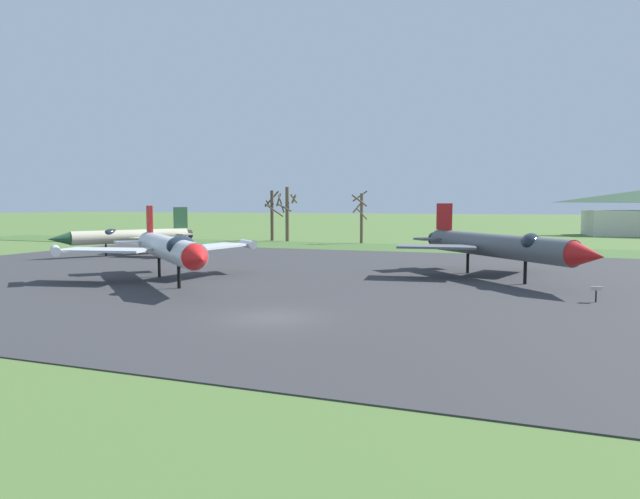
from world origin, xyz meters
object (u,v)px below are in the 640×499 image
object	(u,v)px
jet_fighter_front_right	(168,248)
jet_fighter_rear_center	(129,236)
jet_fighter_front_left	(499,245)
info_placard_front_left	(596,292)

from	to	relation	value
jet_fighter_front_right	jet_fighter_rear_center	world-z (taller)	jet_fighter_front_right
jet_fighter_front_right	jet_fighter_rear_center	distance (m)	22.72
jet_fighter_front_left	jet_fighter_rear_center	world-z (taller)	jet_fighter_front_left
info_placard_front_left	jet_fighter_front_right	size ratio (longest dim) A/B	0.06
jet_fighter_rear_center	jet_fighter_front_left	bearing A→B (deg)	-9.58
jet_fighter_front_right	jet_fighter_front_left	bearing A→B (deg)	24.92
jet_fighter_front_right	info_placard_front_left	bearing A→B (deg)	3.49
jet_fighter_front_left	jet_fighter_rear_center	bearing A→B (deg)	170.42
jet_fighter_front_left	info_placard_front_left	size ratio (longest dim) A/B	15.81
jet_fighter_front_left	jet_fighter_front_right	world-z (taller)	jet_fighter_front_left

